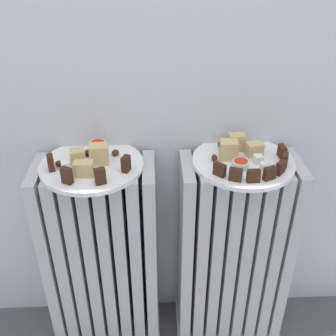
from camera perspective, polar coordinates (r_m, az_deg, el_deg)
The scene contains 34 objects.
radiator_left at distance 1.29m, azimuth -9.23°, elevation -12.63°, with size 0.34×0.17×0.66m.
radiator_right at distance 1.31m, azimuth 9.11°, elevation -12.07°, with size 0.34×0.17×0.66m.
plate_left at distance 1.08m, azimuth -10.75°, elevation 0.37°, with size 0.27×0.27×0.01m, color white.
plate_right at distance 1.10m, azimuth 10.59°, elevation 0.87°, with size 0.27×0.27×0.01m, color white.
dark_cake_slice_left_0 at distance 1.07m, azimuth -16.29°, elevation 0.71°, with size 0.03×0.02×0.04m, color #382114.
dark_cake_slice_left_1 at distance 1.00m, azimuth -14.15°, elevation -1.07°, with size 0.03×0.02×0.04m, color #382114.
dark_cake_slice_left_2 at distance 0.98m, azimuth -9.60°, elevation -1.15°, with size 0.03×0.02×0.04m, color #382114.
dark_cake_slice_left_3 at distance 1.02m, azimuth -5.99°, elevation 0.59°, with size 0.03×0.02×0.04m, color #382114.
marble_cake_slice_left_0 at distance 1.08m, azimuth -12.70°, elevation 1.64°, with size 0.04×0.03×0.04m, color tan.
marble_cake_slice_left_1 at distance 1.07m, azimuth -9.77°, elevation 1.96°, with size 0.05×0.04×0.05m, color tan.
marble_cake_slice_left_2 at distance 1.02m, azimuth -11.87°, elevation -0.12°, with size 0.05×0.03×0.04m, color tan.
turkish_delight_left_0 at distance 1.07m, azimuth -14.33°, elevation 0.34°, with size 0.02×0.02×0.02m, color white.
turkish_delight_left_1 at distance 1.06m, azimuth -11.42°, elevation 0.62°, with size 0.02×0.02×0.02m, color white.
turkish_delight_left_2 at distance 1.10m, azimuth -10.39°, elevation 1.98°, with size 0.02×0.02×0.02m, color white.
medjool_date_left_0 at distance 1.11m, azimuth -7.47°, elevation 2.18°, with size 0.02×0.02×0.02m, color #3D1E0F.
medjool_date_left_1 at distance 1.12m, azimuth -11.37°, elevation 2.12°, with size 0.02×0.02×0.02m, color #3D1E0F.
medjool_date_left_2 at distance 1.09m, azimuth -15.15°, elevation 0.65°, with size 0.02×0.02×0.01m, color #3D1E0F.
jam_bowl_left at distance 1.14m, azimuth -9.91°, elevation 3.14°, with size 0.05×0.05×0.02m.
dark_cake_slice_right_0 at distance 1.01m, azimuth 7.33°, elevation -0.23°, with size 0.03×0.01×0.03m, color #382114.
dark_cake_slice_right_1 at distance 1.00m, azimuth 9.57°, elevation -0.92°, with size 0.03×0.01×0.03m, color #382114.
dark_cake_slice_right_2 at distance 1.00m, azimuth 12.04°, elevation -1.11°, with size 0.03×0.01×0.03m, color #382114.
dark_cake_slice_right_3 at distance 1.02m, azimuth 14.23°, elevation -0.75°, with size 0.03×0.01×0.03m, color #382114.
dark_cake_slice_right_4 at distance 1.05m, azimuth 15.70°, elevation 0.06°, with size 0.03×0.01×0.03m, color #382114.
dark_cake_slice_right_5 at distance 1.09m, azimuth 16.24°, elevation 1.13°, with size 0.03×0.01×0.03m, color #382114.
dark_cake_slice_right_6 at distance 1.12m, azimuth 15.85°, elevation 2.25°, with size 0.03×0.01×0.03m, color #382114.
marble_cake_slice_right_0 at distance 1.08m, azimuth 8.60°, elevation 2.54°, with size 0.05×0.04×0.05m, color tan.
marble_cake_slice_right_1 at distance 1.13m, azimuth 9.71°, elevation 3.65°, with size 0.04×0.03×0.05m, color tan.
marble_cake_slice_right_2 at distance 1.12m, azimuth 12.15°, elevation 2.60°, with size 0.04×0.03×0.04m, color tan.
turkish_delight_right_0 at distance 1.09m, azimuth 12.65°, elevation 1.24°, with size 0.02×0.02×0.02m, color white.
turkish_delight_right_1 at distance 1.06m, azimuth 13.44°, elevation 0.21°, with size 0.02×0.02×0.02m, color white.
medjool_date_right_0 at distance 1.08m, azimuth 6.59°, elevation 1.45°, with size 0.02×0.02×0.02m, color #3D1E0F.
medjool_date_right_1 at distance 1.14m, azimuth 7.48°, elevation 3.27°, with size 0.03×0.01×0.02m, color #3D1E0F.
jam_bowl_right at distance 1.06m, azimuth 10.26°, elevation 0.59°, with size 0.04×0.04×0.02m.
fork at distance 1.07m, azimuth 11.01°, elevation 0.47°, with size 0.03×0.10×0.00m.
Camera 1 is at (-0.04, -0.64, 1.22)m, focal length 42.98 mm.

